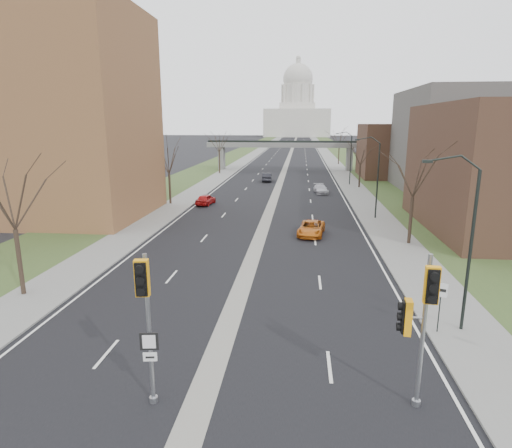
% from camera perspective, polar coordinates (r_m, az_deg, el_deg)
% --- Properties ---
extents(ground, '(700.00, 700.00, 0.00)m').
position_cam_1_polar(ground, '(18.25, -6.81, -20.83)').
color(ground, black).
rests_on(ground, ground).
extents(road_surface, '(20.00, 600.00, 0.01)m').
position_cam_1_polar(road_surface, '(165.04, 4.77, 9.76)').
color(road_surface, black).
rests_on(road_surface, ground).
extents(median_strip, '(1.20, 600.00, 0.02)m').
position_cam_1_polar(median_strip, '(165.04, 4.77, 9.76)').
color(median_strip, gray).
rests_on(median_strip, ground).
extents(sidewalk_right, '(4.00, 600.00, 0.12)m').
position_cam_1_polar(sidewalk_right, '(165.22, 9.00, 9.67)').
color(sidewalk_right, gray).
rests_on(sidewalk_right, ground).
extents(sidewalk_left, '(4.00, 600.00, 0.12)m').
position_cam_1_polar(sidewalk_left, '(165.73, 0.56, 9.84)').
color(sidewalk_left, gray).
rests_on(sidewalk_left, ground).
extents(grass_verge_right, '(8.00, 600.00, 0.10)m').
position_cam_1_polar(grass_verge_right, '(165.63, 11.10, 9.59)').
color(grass_verge_right, '#304620').
rests_on(grass_verge_right, ground).
extents(grass_verge_left, '(8.00, 600.00, 0.10)m').
position_cam_1_polar(grass_verge_left, '(166.40, -1.53, 9.85)').
color(grass_verge_left, '#304620').
rests_on(grass_verge_left, ground).
extents(apartment_building, '(25.00, 16.00, 22.00)m').
position_cam_1_polar(apartment_building, '(53.59, -28.28, 12.64)').
color(apartment_building, brown).
rests_on(apartment_building, ground).
extents(commercial_block_mid, '(18.00, 22.00, 15.00)m').
position_cam_1_polar(commercial_block_mid, '(71.08, 26.47, 9.79)').
color(commercial_block_mid, '#55524E').
rests_on(commercial_block_mid, ground).
extents(commercial_block_far, '(14.00, 14.00, 10.00)m').
position_cam_1_polar(commercial_block_far, '(86.83, 18.45, 9.23)').
color(commercial_block_far, '#442C20').
rests_on(commercial_block_far, ground).
extents(pedestrian_bridge, '(34.00, 3.00, 6.45)m').
position_cam_1_polar(pedestrian_bridge, '(94.91, 3.85, 10.08)').
color(pedestrian_bridge, slate).
rests_on(pedestrian_bridge, ground).
extents(capitol, '(48.00, 42.00, 55.75)m').
position_cam_1_polar(capitol, '(334.81, 5.52, 14.73)').
color(capitol, beige).
rests_on(capitol, ground).
extents(streetlight_near, '(2.61, 0.20, 8.70)m').
position_cam_1_polar(streetlight_near, '(22.22, 25.45, 3.59)').
color(streetlight_near, black).
rests_on(streetlight_near, sidewalk_right).
extents(streetlight_mid, '(2.61, 0.20, 8.70)m').
position_cam_1_polar(streetlight_mid, '(47.39, 15.14, 8.94)').
color(streetlight_mid, black).
rests_on(streetlight_mid, sidewalk_right).
extents(streetlight_far, '(2.61, 0.20, 8.70)m').
position_cam_1_polar(streetlight_far, '(73.14, 11.98, 10.51)').
color(streetlight_far, black).
rests_on(streetlight_far, sidewalk_right).
extents(tree_left_a, '(7.20, 7.20, 9.40)m').
position_cam_1_polar(tree_left_a, '(28.32, -30.01, 4.29)').
color(tree_left_a, '#382B21').
rests_on(tree_left_a, sidewalk_left).
extents(tree_left_b, '(6.75, 6.75, 8.81)m').
position_cam_1_polar(tree_left_b, '(55.37, -11.61, 8.95)').
color(tree_left_b, '#382B21').
rests_on(tree_left_b, sidewalk_left).
extents(tree_left_c, '(7.65, 7.65, 9.99)m').
position_cam_1_polar(tree_left_c, '(88.31, -4.96, 11.24)').
color(tree_left_c, '#382B21').
rests_on(tree_left_c, sidewalk_left).
extents(tree_right_a, '(7.20, 7.20, 9.40)m').
position_cam_1_polar(tree_right_a, '(38.05, 20.45, 7.11)').
color(tree_right_a, '#382B21').
rests_on(tree_right_a, sidewalk_right).
extents(tree_right_b, '(6.30, 6.30, 8.22)m').
position_cam_1_polar(tree_right_b, '(70.46, 13.82, 9.39)').
color(tree_right_b, '#382B21').
rests_on(tree_right_b, sidewalk_right).
extents(tree_right_c, '(7.65, 7.65, 9.99)m').
position_cam_1_polar(tree_right_c, '(110.14, 11.09, 11.46)').
color(tree_right_c, '#382B21').
rests_on(tree_right_c, sidewalk_right).
extents(signal_pole_median, '(0.68, 0.97, 5.82)m').
position_cam_1_polar(signal_pole_median, '(15.55, -14.52, -10.46)').
color(signal_pole_median, gray).
rests_on(signal_pole_median, ground).
extents(signal_pole_right, '(1.02, 1.11, 5.88)m').
position_cam_1_polar(signal_pole_right, '(16.15, 21.02, -10.84)').
color(signal_pole_right, gray).
rests_on(signal_pole_right, ground).
extents(speed_limit_sign, '(0.52, 0.24, 2.56)m').
position_cam_1_polar(speed_limit_sign, '(22.98, 23.38, -9.11)').
color(speed_limit_sign, black).
rests_on(speed_limit_sign, sidewalk_right).
extents(car_left_near, '(2.15, 4.24, 1.38)m').
position_cam_1_polar(car_left_near, '(55.01, -6.72, 3.28)').
color(car_left_near, '#A61313').
rests_on(car_left_near, ground).
extents(car_left_far, '(1.80, 4.66, 1.51)m').
position_cam_1_polar(car_left_far, '(76.79, 1.48, 6.27)').
color(car_left_far, black).
rests_on(car_left_far, ground).
extents(car_right_near, '(2.86, 5.07, 1.34)m').
position_cam_1_polar(car_right_near, '(40.07, 7.38, -0.56)').
color(car_right_near, '#C16114').
rests_on(car_right_near, ground).
extents(car_right_mid, '(2.31, 4.50, 1.25)m').
position_cam_1_polar(car_right_mid, '(64.45, 8.62, 4.64)').
color(car_right_mid, '#B9B9C2').
rests_on(car_right_mid, ground).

